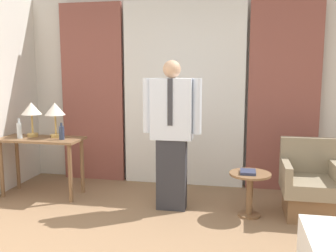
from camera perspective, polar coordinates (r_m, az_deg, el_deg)
wall_back at (r=5.38m, az=2.56°, el=5.53°), size 10.00×0.06×2.70m
curtain_sheer_center at (r=5.26m, az=2.35°, el=4.80°), size 1.70×0.06×2.58m
curtain_drape_left at (r=5.62m, az=-11.44°, el=4.89°), size 0.93×0.06×2.58m
curtain_drape_right at (r=5.23m, az=17.20°, el=4.40°), size 0.93×0.06×2.58m
desk at (r=5.13m, az=-18.72°, el=-3.26°), size 1.07×0.48×0.76m
table_lamp_left at (r=5.21m, az=-20.09°, el=2.26°), size 0.26×0.26×0.45m
table_lamp_right at (r=5.05m, az=-16.85°, el=2.22°), size 0.26×0.26×0.45m
bottle_near_edge at (r=4.90m, az=-15.90°, el=-0.98°), size 0.07×0.07×0.21m
bottle_by_lamp at (r=5.15m, az=-21.69°, el=-0.60°), size 0.07×0.07×0.26m
person at (r=4.32m, az=0.58°, el=-0.65°), size 0.68×0.22×1.74m
armchair at (r=4.54m, az=20.74°, el=-8.82°), size 0.61×0.65×0.86m
side_table at (r=4.33m, az=12.35°, el=-9.02°), size 0.46×0.46×0.50m
book at (r=4.26m, az=12.09°, el=-6.85°), size 0.17×0.21×0.03m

